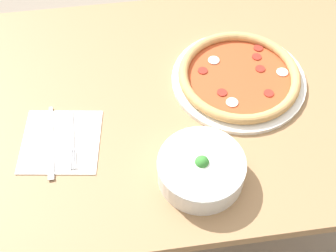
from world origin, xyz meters
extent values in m
plane|color=gray|center=(0.00, 0.00, 0.00)|extent=(8.00, 8.00, 0.00)
cube|color=#99724C|center=(0.00, 0.00, 0.75)|extent=(1.10, 0.81, 0.03)
cylinder|color=olive|center=(-0.48, -0.34, 0.37)|extent=(0.06, 0.06, 0.73)
cylinder|color=olive|center=(0.48, -0.34, 0.37)|extent=(0.06, 0.06, 0.73)
cylinder|color=white|center=(-0.15, -0.03, 0.77)|extent=(0.36, 0.36, 0.01)
torus|color=tan|center=(-0.15, -0.03, 0.79)|extent=(0.32, 0.32, 0.03)
cylinder|color=#B74723|center=(-0.15, -0.03, 0.78)|extent=(0.29, 0.29, 0.01)
cylinder|color=maroon|center=(-0.22, 0.04, 0.78)|extent=(0.03, 0.03, 0.00)
cylinder|color=maroon|center=(-0.23, -0.13, 0.78)|extent=(0.03, 0.03, 0.00)
cylinder|color=maroon|center=(-0.10, 0.02, 0.78)|extent=(0.03, 0.03, 0.00)
cylinder|color=maroon|center=(-0.06, -0.07, 0.78)|extent=(0.03, 0.03, 0.00)
cylinder|color=maroon|center=(-0.22, -0.10, 0.78)|extent=(0.03, 0.03, 0.00)
cylinder|color=maroon|center=(-0.22, -0.05, 0.78)|extent=(0.03, 0.03, 0.00)
ellipsoid|color=silver|center=(-0.10, -0.10, 0.78)|extent=(0.03, 0.03, 0.01)
ellipsoid|color=silver|center=(-0.12, 0.05, 0.78)|extent=(0.03, 0.03, 0.01)
ellipsoid|color=silver|center=(-0.27, -0.03, 0.78)|extent=(0.03, 0.03, 0.01)
cylinder|color=white|center=(0.00, 0.24, 0.79)|extent=(0.20, 0.20, 0.06)
torus|color=white|center=(0.00, 0.24, 0.82)|extent=(0.20, 0.20, 0.01)
ellipsoid|color=tan|center=(0.02, 0.26, 0.81)|extent=(0.04, 0.04, 0.02)
ellipsoid|color=tan|center=(0.07, 0.27, 0.81)|extent=(0.03, 0.04, 0.02)
ellipsoid|color=tan|center=(-0.04, 0.26, 0.81)|extent=(0.04, 0.04, 0.02)
ellipsoid|color=#998466|center=(-0.05, 0.23, 0.81)|extent=(0.04, 0.04, 0.02)
ellipsoid|color=tan|center=(-0.02, 0.27, 0.81)|extent=(0.04, 0.04, 0.02)
ellipsoid|color=tan|center=(-0.01, 0.25, 0.82)|extent=(0.03, 0.04, 0.02)
ellipsoid|color=tan|center=(0.00, 0.23, 0.81)|extent=(0.03, 0.04, 0.02)
sphere|color=#388433|center=(0.00, 0.24, 0.82)|extent=(0.03, 0.03, 0.03)
ellipsoid|color=yellow|center=(-0.04, 0.20, 0.82)|extent=(0.04, 0.02, 0.02)
cube|color=white|center=(0.32, 0.10, 0.76)|extent=(0.21, 0.21, 0.00)
cube|color=silver|center=(0.29, 0.07, 0.77)|extent=(0.01, 0.12, 0.00)
cube|color=silver|center=(0.30, 0.16, 0.77)|extent=(0.00, 0.05, 0.00)
cube|color=silver|center=(0.29, 0.16, 0.77)|extent=(0.00, 0.05, 0.00)
cube|color=silver|center=(0.29, 0.16, 0.77)|extent=(0.00, 0.05, 0.00)
cube|color=silver|center=(0.28, 0.16, 0.77)|extent=(0.00, 0.05, 0.00)
cube|color=silver|center=(0.34, 0.03, 0.77)|extent=(0.01, 0.09, 0.01)
cube|color=silver|center=(0.34, 0.14, 0.77)|extent=(0.02, 0.13, 0.00)
camera|label=1|loc=(0.15, 0.78, 1.70)|focal=50.00mm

